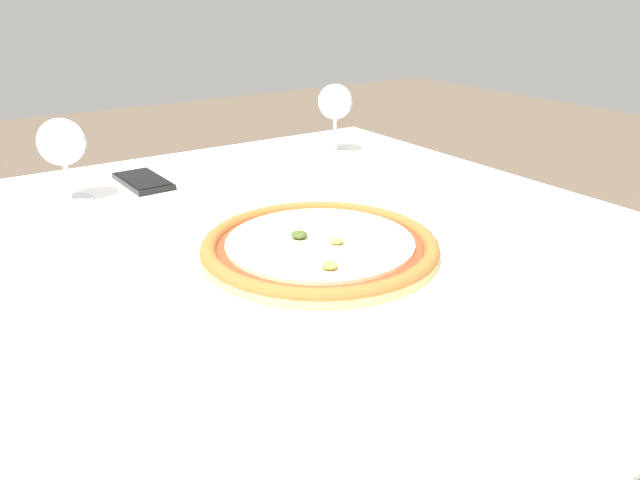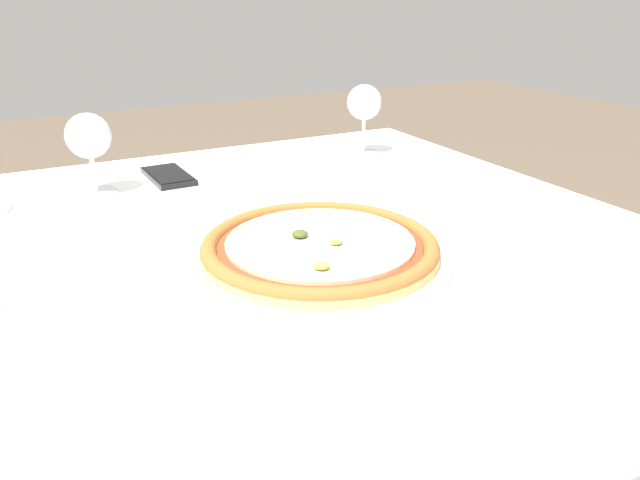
% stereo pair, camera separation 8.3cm
% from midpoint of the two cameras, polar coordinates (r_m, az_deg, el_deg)
% --- Properties ---
extents(dining_table, '(1.37, 1.12, 0.71)m').
position_cam_midpoint_polar(dining_table, '(0.90, -13.92, -6.21)').
color(dining_table, '#997047').
rests_on(dining_table, ground_plane).
extents(pizza_plate, '(0.35, 0.35, 0.04)m').
position_cam_midpoint_polar(pizza_plate, '(0.83, -2.85, -0.89)').
color(pizza_plate, white).
rests_on(pizza_plate, dining_table).
extents(wine_glass_far_left, '(0.07, 0.07, 0.15)m').
position_cam_midpoint_polar(wine_glass_far_left, '(1.36, -0.39, 12.27)').
color(wine_glass_far_left, silver).
rests_on(wine_glass_far_left, dining_table).
extents(wine_glass_far_right, '(0.08, 0.08, 0.14)m').
position_cam_midpoint_polar(wine_glass_far_right, '(1.14, -24.52, 7.89)').
color(wine_glass_far_right, silver).
rests_on(wine_glass_far_right, dining_table).
extents(cell_phone, '(0.08, 0.15, 0.01)m').
position_cam_midpoint_polar(cell_phone, '(1.22, -17.78, 5.13)').
color(cell_phone, black).
rests_on(cell_phone, dining_table).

